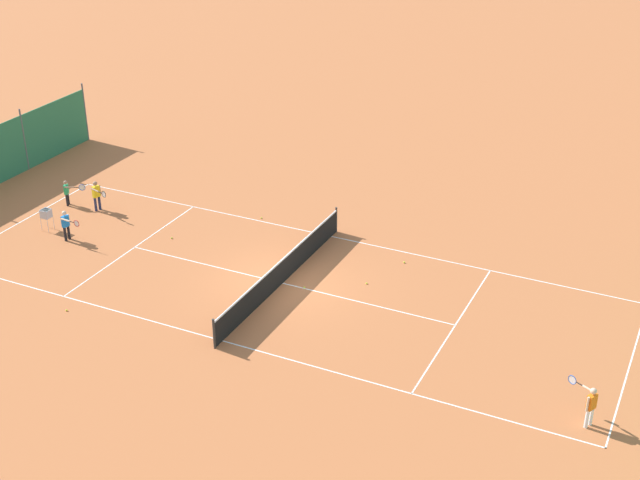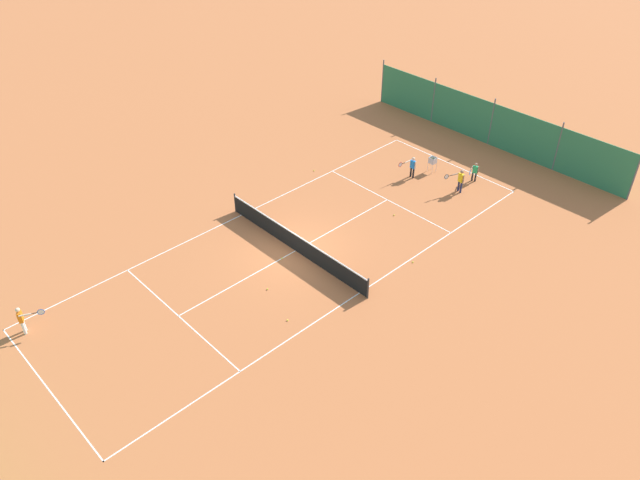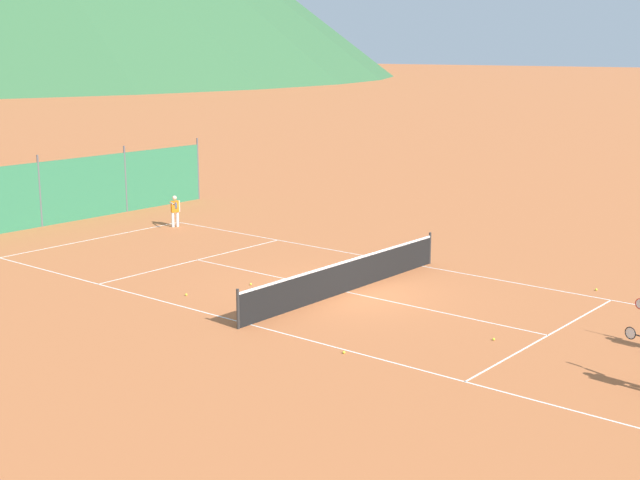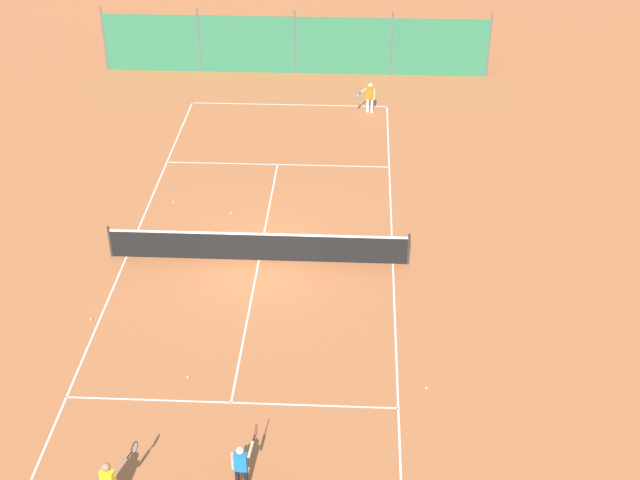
# 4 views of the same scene
# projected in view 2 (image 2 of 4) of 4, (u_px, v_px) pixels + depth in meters

# --- Properties ---
(ground_plane) EXTENTS (600.00, 600.00, 0.00)m
(ground_plane) POSITION_uv_depth(u_px,v_px,m) (296.00, 251.00, 28.95)
(ground_plane) COLOR #BC6638
(court_line_markings) EXTENTS (8.25, 23.85, 0.01)m
(court_line_markings) POSITION_uv_depth(u_px,v_px,m) (296.00, 251.00, 28.94)
(court_line_markings) COLOR white
(court_line_markings) RESTS_ON ground
(tennis_net) EXTENTS (9.18, 0.08, 1.06)m
(tennis_net) POSITION_uv_depth(u_px,v_px,m) (295.00, 242.00, 28.65)
(tennis_net) COLOR #2D2D2D
(tennis_net) RESTS_ON ground
(windscreen_fence_near) EXTENTS (17.28, 0.08, 2.90)m
(windscreen_fence_near) POSITION_uv_depth(u_px,v_px,m) (491.00, 124.00, 36.78)
(windscreen_fence_near) COLOR #2D754C
(windscreen_fence_near) RESTS_ON ground
(player_near_service) EXTENTS (0.39, 0.98, 1.11)m
(player_near_service) POSITION_uv_depth(u_px,v_px,m) (475.00, 171.00, 33.62)
(player_near_service) COLOR black
(player_near_service) RESTS_ON ground
(player_near_baseline) EXTENTS (0.68, 1.01, 1.30)m
(player_near_baseline) POSITION_uv_depth(u_px,v_px,m) (460.00, 179.00, 32.69)
(player_near_baseline) COLOR #23284C
(player_near_baseline) RESTS_ON ground
(player_far_service) EXTENTS (0.49, 1.01, 1.24)m
(player_far_service) POSITION_uv_depth(u_px,v_px,m) (412.00, 166.00, 33.93)
(player_far_service) COLOR black
(player_far_service) RESTS_ON ground
(player_far_baseline) EXTENTS (0.79, 0.92, 1.27)m
(player_far_baseline) POSITION_uv_depth(u_px,v_px,m) (22.00, 318.00, 24.22)
(player_far_baseline) COLOR white
(player_far_baseline) RESTS_ON ground
(tennis_ball_by_net_left) EXTENTS (0.07, 0.07, 0.07)m
(tennis_ball_by_net_left) POSITION_uv_depth(u_px,v_px,m) (287.00, 320.00, 25.14)
(tennis_ball_by_net_left) COLOR #CCE033
(tennis_ball_by_net_left) RESTS_ON ground
(tennis_ball_far_corner) EXTENTS (0.07, 0.07, 0.07)m
(tennis_ball_far_corner) POSITION_uv_depth(u_px,v_px,m) (267.00, 289.00, 26.69)
(tennis_ball_far_corner) COLOR #CCE033
(tennis_ball_far_corner) RESTS_ON ground
(tennis_ball_near_corner) EXTENTS (0.07, 0.07, 0.07)m
(tennis_ball_near_corner) POSITION_uv_depth(u_px,v_px,m) (394.00, 215.00, 31.28)
(tennis_ball_near_corner) COLOR #CCE033
(tennis_ball_near_corner) RESTS_ON ground
(tennis_ball_alley_left) EXTENTS (0.07, 0.07, 0.07)m
(tennis_ball_alley_left) POSITION_uv_depth(u_px,v_px,m) (413.00, 262.00, 28.21)
(tennis_ball_alley_left) COLOR #CCE033
(tennis_ball_alley_left) RESTS_ON ground
(tennis_ball_mid_court) EXTENTS (0.07, 0.07, 0.07)m
(tennis_ball_mid_court) POSITION_uv_depth(u_px,v_px,m) (314.00, 171.00, 34.89)
(tennis_ball_mid_court) COLOR #CCE033
(tennis_ball_mid_court) RESTS_ON ground
(tennis_ball_by_net_right) EXTENTS (0.07, 0.07, 0.07)m
(tennis_ball_by_net_right) POSITION_uv_depth(u_px,v_px,m) (282.00, 258.00, 28.44)
(tennis_ball_by_net_right) COLOR #CCE033
(tennis_ball_by_net_right) RESTS_ON ground
(ball_hopper) EXTENTS (0.36, 0.36, 0.89)m
(ball_hopper) POSITION_uv_depth(u_px,v_px,m) (433.00, 161.00, 34.48)
(ball_hopper) COLOR #B7B7BC
(ball_hopper) RESTS_ON ground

